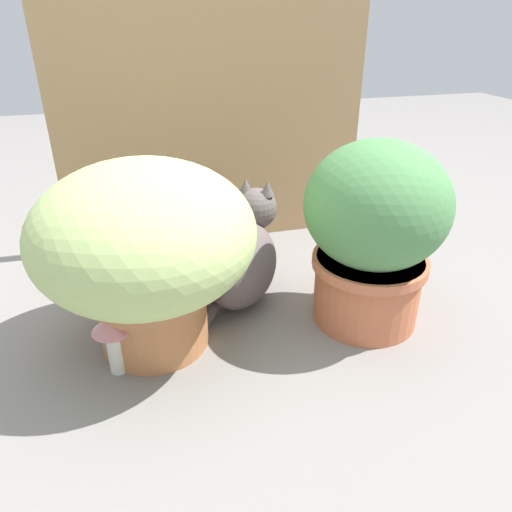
% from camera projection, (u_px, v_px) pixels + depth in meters
% --- Properties ---
extents(ground_plane, '(6.00, 6.00, 0.00)m').
position_uv_depth(ground_plane, '(246.00, 340.00, 1.13)').
color(ground_plane, gray).
extents(cardboard_backdrop, '(0.95, 0.03, 0.73)m').
position_uv_depth(cardboard_backdrop, '(215.00, 130.00, 1.46)').
color(cardboard_backdrop, tan).
rests_on(cardboard_backdrop, ground).
extents(grass_planter, '(0.47, 0.47, 0.43)m').
position_uv_depth(grass_planter, '(145.00, 245.00, 1.00)').
color(grass_planter, '#B47142').
rests_on(grass_planter, ground).
extents(leafy_planter, '(0.33, 0.33, 0.45)m').
position_uv_depth(leafy_planter, '(374.00, 229.00, 1.10)').
color(leafy_planter, '#C36843').
rests_on(leafy_planter, ground).
extents(cat, '(0.32, 0.32, 0.32)m').
position_uv_depth(cat, '(243.00, 258.00, 1.23)').
color(cat, '#5D5152').
rests_on(cat, ground).
extents(mushroom_ornament_red, '(0.09, 0.09, 0.13)m').
position_uv_depth(mushroom_ornament_red, '(148.00, 327.00, 1.02)').
color(mushroom_ornament_red, silver).
rests_on(mushroom_ornament_red, ground).
extents(mushroom_ornament_pink, '(0.09, 0.09, 0.14)m').
position_uv_depth(mushroom_ornament_pink, '(113.00, 333.00, 0.99)').
color(mushroom_ornament_pink, silver).
rests_on(mushroom_ornament_pink, ground).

